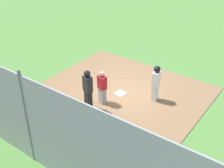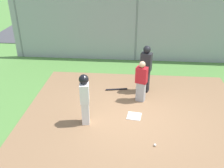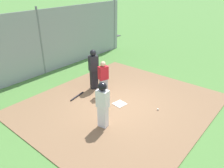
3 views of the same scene
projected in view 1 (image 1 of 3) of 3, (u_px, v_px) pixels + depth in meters
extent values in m
plane|color=#51843D|center=(120.00, 94.00, 13.14)|extent=(140.00, 140.00, 0.00)
cube|color=#896647|center=(120.00, 94.00, 13.14)|extent=(7.20, 6.40, 0.03)
cube|color=white|center=(120.00, 93.00, 13.12)|extent=(0.50, 0.50, 0.02)
cube|color=#9E9EA3|center=(102.00, 95.00, 12.33)|extent=(0.36, 0.31, 0.71)
cube|color=#B21923|center=(102.00, 82.00, 12.00)|extent=(0.44, 0.37, 0.56)
sphere|color=tan|center=(102.00, 74.00, 11.81)|extent=(0.22, 0.22, 0.22)
cube|color=black|center=(88.00, 100.00, 11.88)|extent=(0.36, 0.31, 0.85)
cube|color=#232328|center=(88.00, 84.00, 11.49)|extent=(0.44, 0.37, 0.67)
sphere|color=black|center=(87.00, 74.00, 11.25)|extent=(0.27, 0.27, 0.27)
cube|color=silver|center=(155.00, 92.00, 12.50)|extent=(0.26, 0.33, 0.75)
cube|color=white|center=(156.00, 78.00, 12.16)|extent=(0.31, 0.41, 0.60)
sphere|color=tan|center=(157.00, 70.00, 11.94)|extent=(0.24, 0.24, 0.24)
sphere|color=black|center=(157.00, 69.00, 11.93)|extent=(0.29, 0.29, 0.29)
cylinder|color=black|center=(110.00, 117.00, 11.56)|extent=(0.83, 0.21, 0.06)
sphere|color=white|center=(127.00, 77.00, 14.36)|extent=(0.07, 0.07, 0.07)
cube|color=#93999E|center=(28.00, 121.00, 8.86)|extent=(12.00, 0.05, 3.20)
cylinder|color=slate|center=(27.00, 119.00, 8.82)|extent=(0.10, 0.10, 3.35)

